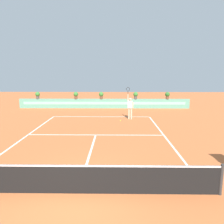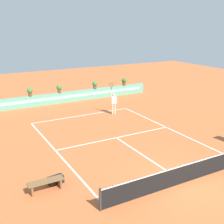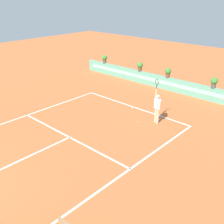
{
  "view_description": "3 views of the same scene",
  "coord_description": "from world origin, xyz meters",
  "px_view_note": "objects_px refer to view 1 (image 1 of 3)",
  "views": [
    {
      "loc": [
        1.16,
        -6.11,
        3.71
      ],
      "look_at": [
        0.95,
        8.68,
        1.0
      ],
      "focal_mm": 34.41,
      "sensor_mm": 36.0,
      "label": 1
    },
    {
      "loc": [
        -8.89,
        -8.99,
        7.15
      ],
      "look_at": [
        0.95,
        8.68,
        1.0
      ],
      "focal_mm": 47.16,
      "sensor_mm": 36.0,
      "label": 2
    },
    {
      "loc": [
        10.01,
        -1.21,
        7.03
      ],
      "look_at": [
        0.95,
        8.68,
        1.0
      ],
      "focal_mm": 43.09,
      "sensor_mm": 36.0,
      "label": 3
    }
  ],
  "objects_px": {
    "tennis_ball_near_baseline": "(120,121)",
    "potted_plant_far_left": "(38,95)",
    "potted_plant_left": "(76,95)",
    "potted_plant_centre": "(101,95)",
    "potted_plant_right": "(136,95)",
    "tennis_player": "(130,106)",
    "potted_plant_far_right": "(167,95)"
  },
  "relations": [
    {
      "from": "potted_plant_right",
      "to": "potted_plant_far_right",
      "type": "height_order",
      "value": "same"
    },
    {
      "from": "potted_plant_far_left",
      "to": "potted_plant_centre",
      "type": "height_order",
      "value": "same"
    },
    {
      "from": "tennis_player",
      "to": "tennis_ball_near_baseline",
      "type": "xyz_separation_m",
      "value": [
        -0.78,
        -0.74,
        -1.02
      ]
    },
    {
      "from": "potted_plant_far_left",
      "to": "tennis_ball_near_baseline",
      "type": "bearing_deg",
      "value": -35.54
    },
    {
      "from": "tennis_player",
      "to": "potted_plant_far_right",
      "type": "xyz_separation_m",
      "value": [
        4.28,
        5.42,
        0.36
      ]
    },
    {
      "from": "potted_plant_far_right",
      "to": "tennis_player",
      "type": "bearing_deg",
      "value": -128.25
    },
    {
      "from": "tennis_player",
      "to": "potted_plant_left",
      "type": "distance_m",
      "value": 7.63
    },
    {
      "from": "potted_plant_centre",
      "to": "potted_plant_left",
      "type": "bearing_deg",
      "value": 180.0
    },
    {
      "from": "tennis_ball_near_baseline",
      "to": "potted_plant_centre",
      "type": "xyz_separation_m",
      "value": [
        -1.89,
        6.16,
        1.38
      ]
    },
    {
      "from": "tennis_ball_near_baseline",
      "to": "potted_plant_far_left",
      "type": "distance_m",
      "value": 10.69
    },
    {
      "from": "potted_plant_far_right",
      "to": "potted_plant_left",
      "type": "height_order",
      "value": "same"
    },
    {
      "from": "potted_plant_left",
      "to": "tennis_ball_near_baseline",
      "type": "bearing_deg",
      "value": -53.47
    },
    {
      "from": "potted_plant_right",
      "to": "potted_plant_far_left",
      "type": "relative_size",
      "value": 1.0
    },
    {
      "from": "potted_plant_right",
      "to": "potted_plant_centre",
      "type": "distance_m",
      "value": 3.62
    },
    {
      "from": "potted_plant_far_left",
      "to": "potted_plant_centre",
      "type": "distance_m",
      "value": 6.74
    },
    {
      "from": "tennis_player",
      "to": "potted_plant_left",
      "type": "bearing_deg",
      "value": 134.59
    },
    {
      "from": "potted_plant_left",
      "to": "potted_plant_centre",
      "type": "relative_size",
      "value": 1.0
    },
    {
      "from": "potted_plant_far_left",
      "to": "potted_plant_far_right",
      "type": "relative_size",
      "value": 1.0
    },
    {
      "from": "potted_plant_centre",
      "to": "tennis_ball_near_baseline",
      "type": "bearing_deg",
      "value": -72.95
    },
    {
      "from": "tennis_ball_near_baseline",
      "to": "potted_plant_centre",
      "type": "height_order",
      "value": "potted_plant_centre"
    },
    {
      "from": "tennis_ball_near_baseline",
      "to": "potted_plant_far_right",
      "type": "relative_size",
      "value": 0.09
    },
    {
      "from": "potted_plant_far_left",
      "to": "potted_plant_left",
      "type": "bearing_deg",
      "value": 0.0
    },
    {
      "from": "potted_plant_far_left",
      "to": "potted_plant_far_right",
      "type": "bearing_deg",
      "value": 0.0
    },
    {
      "from": "potted_plant_right",
      "to": "potted_plant_left",
      "type": "bearing_deg",
      "value": 180.0
    },
    {
      "from": "potted_plant_right",
      "to": "potted_plant_far_right",
      "type": "distance_m",
      "value": 3.33
    },
    {
      "from": "potted_plant_right",
      "to": "potted_plant_left",
      "type": "xyz_separation_m",
      "value": [
        -6.3,
        0.0,
        0.0
      ]
    },
    {
      "from": "tennis_player",
      "to": "potted_plant_far_left",
      "type": "xyz_separation_m",
      "value": [
        -9.41,
        5.42,
        0.36
      ]
    },
    {
      "from": "potted_plant_far_right",
      "to": "potted_plant_centre",
      "type": "bearing_deg",
      "value": 180.0
    },
    {
      "from": "potted_plant_right",
      "to": "potted_plant_centre",
      "type": "bearing_deg",
      "value": 180.0
    },
    {
      "from": "potted_plant_centre",
      "to": "tennis_player",
      "type": "bearing_deg",
      "value": -63.77
    },
    {
      "from": "tennis_ball_near_baseline",
      "to": "potted_plant_left",
      "type": "height_order",
      "value": "potted_plant_left"
    },
    {
      "from": "potted_plant_far_left",
      "to": "tennis_player",
      "type": "bearing_deg",
      "value": -29.97
    }
  ]
}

